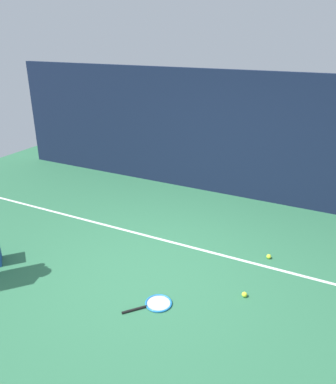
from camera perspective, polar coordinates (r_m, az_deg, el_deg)
ground_plane at (r=5.25m, az=-2.03°, el=-11.66°), size 12.00×12.00×0.00m
back_fence at (r=7.31m, az=9.39°, el=8.43°), size 10.00×0.10×2.38m
court_line at (r=5.82m, az=1.65°, el=-7.84°), size 9.00×0.05×0.00m
tennis_racket at (r=4.67m, az=-1.78°, el=-16.50°), size 0.53×0.58×0.03m
tennis_ball_near_player at (r=4.85m, az=11.45°, el=-14.93°), size 0.07×0.07×0.07m
tennis_ball_by_fence at (r=5.65m, az=14.96°, el=-9.38°), size 0.07×0.07×0.07m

